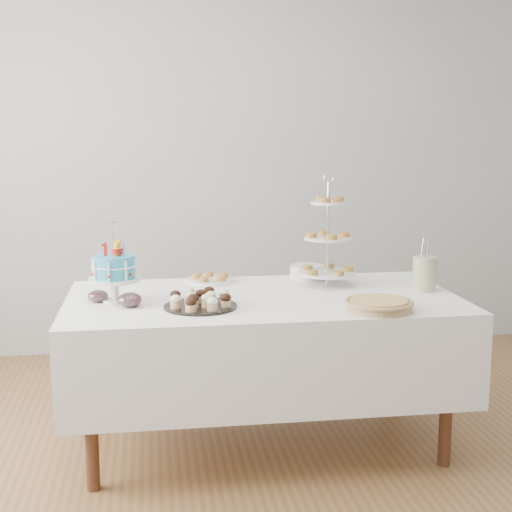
{
  "coord_description": "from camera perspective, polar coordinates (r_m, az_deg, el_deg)",
  "views": [
    {
      "loc": [
        -0.54,
        -3.09,
        1.56
      ],
      "look_at": [
        -0.03,
        0.3,
        0.97
      ],
      "focal_mm": 50.0,
      "sensor_mm": 36.0,
      "label": 1
    }
  ],
  "objects": [
    {
      "name": "birthday_cake",
      "position": [
        3.45,
        -11.25,
        -1.95
      ],
      "size": [
        0.25,
        0.25,
        0.38
      ],
      "rotation": [
        0.0,
        0.0,
        -0.18
      ],
      "color": "white",
      "rests_on": "table"
    },
    {
      "name": "pie",
      "position": [
        3.29,
        9.81,
        -3.82
      ],
      "size": [
        0.32,
        0.32,
        0.05
      ],
      "color": "tan",
      "rests_on": "table"
    },
    {
      "name": "plate_stack",
      "position": [
        3.96,
        4.13,
        -1.28
      ],
      "size": [
        0.19,
        0.19,
        0.07
      ],
      "color": "white",
      "rests_on": "table"
    },
    {
      "name": "tiered_stand",
      "position": [
        3.76,
        5.76,
        1.38
      ],
      "size": [
        0.31,
        0.31,
        0.6
      ],
      "color": "silver",
      "rests_on": "table"
    },
    {
      "name": "table",
      "position": [
        3.58,
        0.54,
        -6.79
      ],
      "size": [
        1.92,
        1.02,
        0.77
      ],
      "color": "silver",
      "rests_on": "floor"
    },
    {
      "name": "jam_bowl_b",
      "position": [
        3.49,
        -12.53,
        -3.16
      ],
      "size": [
        0.1,
        0.1,
        0.06
      ],
      "color": "silver",
      "rests_on": "table"
    },
    {
      "name": "floor",
      "position": [
        3.51,
        1.32,
        -16.71
      ],
      "size": [
        5.0,
        5.0,
        0.0
      ],
      "primitive_type": "plane",
      "color": "brown",
      "rests_on": "ground"
    },
    {
      "name": "cupcake_tray",
      "position": [
        3.3,
        -4.47,
        -3.49
      ],
      "size": [
        0.34,
        0.34,
        0.08
      ],
      "color": "black",
      "rests_on": "table"
    },
    {
      "name": "utensil_pitcher",
      "position": [
        3.74,
        13.33,
        -1.27
      ],
      "size": [
        0.12,
        0.12,
        0.27
      ],
      "rotation": [
        0.0,
        0.0,
        -0.37
      ],
      "color": "beige",
      "rests_on": "table"
    },
    {
      "name": "pastry_plate",
      "position": [
        3.89,
        -3.62,
        -1.79
      ],
      "size": [
        0.27,
        0.27,
        0.04
      ],
      "color": "white",
      "rests_on": "table"
    },
    {
      "name": "walls",
      "position": [
        3.15,
        1.42,
        5.87
      ],
      "size": [
        5.04,
        4.04,
        2.7
      ],
      "color": "#A0A2A5",
      "rests_on": "floor"
    },
    {
      "name": "jam_bowl_a",
      "position": [
        3.36,
        -10.07,
        -3.49
      ],
      "size": [
        0.11,
        0.11,
        0.07
      ],
      "color": "silver",
      "rests_on": "table"
    }
  ]
}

